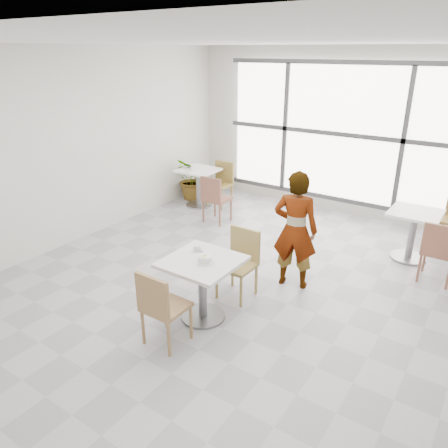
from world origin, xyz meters
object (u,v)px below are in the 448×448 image
Objects in this scene: bg_table_right at (413,228)px; bg_chair_right_near at (439,249)px; oatmeal_bowl at (205,259)px; bg_table_left at (199,182)px; bg_chair_left_near at (214,196)px; main_table at (202,278)px; chair_far at (240,258)px; plant_left at (193,179)px; person at (295,230)px; chair_near at (160,305)px; bg_chair_left_far at (221,180)px; coffee_cup at (197,248)px.

bg_chair_right_near is at bearing -52.15° from bg_table_right.
oatmeal_bowl is at bearing -117.65° from bg_table_right.
bg_table_left and bg_table_right have the same top height.
bg_chair_left_near is 3.68m from bg_chair_right_near.
main_table is 0.70m from chair_far.
bg_chair_left_near is 1.01× the size of plant_left.
person reaches higher than chair_far.
chair_near is 4.51m from bg_chair_left_far.
bg_chair_left_far reaches higher than plant_left.
chair_near is 4.80m from plant_left.
bg_chair_left_far reaches higher than main_table.
coffee_cup reaches higher than bg_table_left.
bg_chair_right_near reaches higher than plant_left.
bg_table_left is (-2.36, 3.71, -0.01)m from chair_near.
chair_far is 2.63m from bg_chair_right_near.
bg_chair_right_near is (2.12, 3.05, 0.00)m from chair_near.
person reaches higher than bg_table_right.
main_table is 0.92× the size of bg_chair_left_near.
chair_far reaches higher than plant_left.
oatmeal_bowl is at bearing -35.79° from coffee_cup.
bg_chair_left_near is at bearing 121.29° from coffee_cup.
bg_chair_left_near and bg_chair_left_far have the same top height.
coffee_cup is at bearing -123.00° from bg_table_right.
chair_far is at bearing -43.68° from bg_table_left.
main_table is 0.36m from coffee_cup.
bg_chair_right_near is (4.48, -0.67, 0.01)m from bg_table_left.
chair_far is 1.00× the size of bg_chair_left_far.
person is 2.09× the size of bg_table_right.
chair_far is (0.12, 1.35, 0.00)m from chair_near.
bg_chair_left_near is at bearing -35.82° from bg_table_left.
chair_near is 1.16× the size of bg_table_left.
main_table is at bearing 49.08° from bg_chair_right_near.
bg_table_right is at bearing -52.15° from bg_chair_right_near.
bg_table_right is at bearing -6.25° from bg_chair_left_far.
main_table is 0.92× the size of bg_chair_left_far.
chair_near is 1.35m from chair_far.
bg_chair_right_near is at bearing 50.21° from oatmeal_bowl.
chair_far reaches higher than main_table.
plant_left is at bearing 128.85° from coffee_cup.
chair_near is 1.00× the size of bg_chair_left_far.
oatmeal_bowl is at bearing -99.81° from chair_near.
chair_near is 4.14× the size of oatmeal_bowl.
bg_chair_right_near is at bearing -8.45° from bg_table_left.
bg_chair_left_near is (-1.61, 2.49, -0.02)m from main_table.
bg_table_left is at bearing 178.70° from bg_table_right.
bg_table_right is (1.68, 3.62, -0.01)m from chair_near.
chair_near is at bearing 55.13° from bg_chair_right_near.
oatmeal_bowl is 1.39m from person.
oatmeal_bowl is at bearing 123.63° from bg_chair_left_near.
bg_table_right is (1.11, 1.68, -0.30)m from person.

